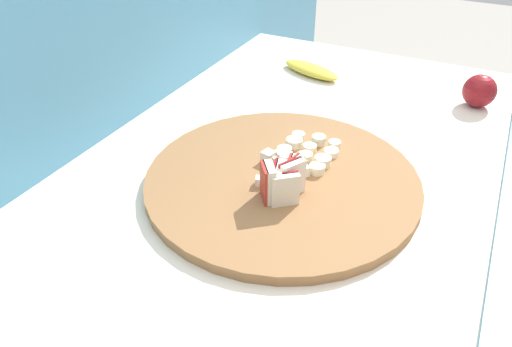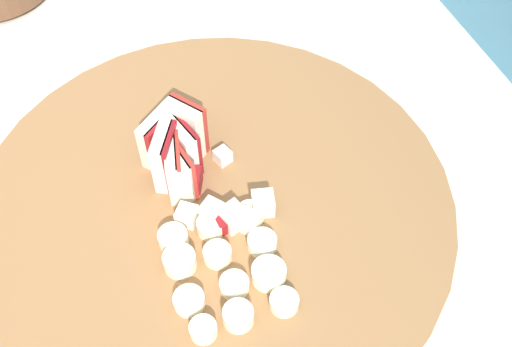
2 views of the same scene
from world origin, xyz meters
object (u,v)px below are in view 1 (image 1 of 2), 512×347
Objects in this scene: apple_wedge_fan at (284,180)px; banana_peel at (311,70)px; apple_dice_pile at (285,167)px; banana_slice_rows at (308,152)px; whole_apple at (480,91)px; cutting_board at (282,180)px.

banana_peel is (0.49, 0.14, -0.03)m from apple_wedge_fan.
banana_peel is at bearing 15.62° from apple_dice_pile.
apple_wedge_fan is at bearing -163.61° from banana_peel.
apple_dice_pile is at bearing 165.83° from banana_slice_rows.
whole_apple is at bearing -30.40° from apple_dice_pile.
apple_dice_pile reaches higher than cutting_board.
apple_wedge_fan is at bearing -158.18° from apple_dice_pile.
apple_wedge_fan is 0.77× the size of banana_slice_rows.
apple_wedge_fan reaches higher than whole_apple.
cutting_board is 6.52× the size of whole_apple.
cutting_board is at bearing -173.12° from apple_dice_pile.
cutting_board is at bearing -164.66° from banana_peel.
apple_wedge_fan is 1.27× the size of whole_apple.
apple_wedge_fan is at bearing 154.93° from whole_apple.
whole_apple is at bearing -32.73° from banana_slice_rows.
cutting_board is 0.51m from whole_apple.
whole_apple is (0.43, -0.25, 0.01)m from apple_dice_pile.
banana_slice_rows is (0.06, -0.02, -0.00)m from apple_dice_pile.
banana_slice_rows is (0.12, 0.01, -0.02)m from apple_wedge_fan.
banana_slice_rows is 0.44m from whole_apple.
apple_wedge_fan is 0.86× the size of apple_dice_pile.
banana_slice_rows is 0.72× the size of banana_peel.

